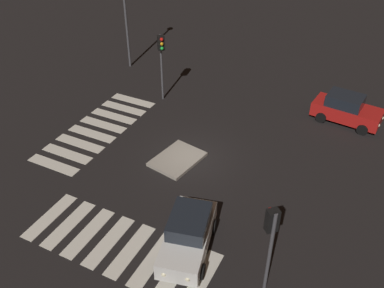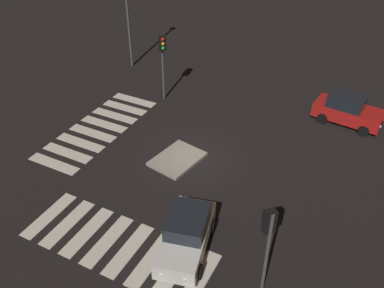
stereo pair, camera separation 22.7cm
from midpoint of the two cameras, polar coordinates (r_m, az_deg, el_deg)
name	(u,v)px [view 1 (the left image)]	position (r m, az deg, el deg)	size (l,w,h in m)	color
ground_plane	(192,158)	(23.88, -0.27, -1.95)	(80.00, 80.00, 0.00)	black
traffic_island	(177,159)	(23.69, -2.27, -2.07)	(3.22, 2.64, 0.18)	gray
car_red	(346,109)	(28.31, 20.01, 4.46)	(2.34, 4.37, 1.84)	red
car_white	(188,234)	(18.47, -0.87, -12.15)	(4.44, 2.69, 1.82)	silver
traffic_light_north	(271,232)	(15.58, 10.24, -11.69)	(0.54, 0.54, 4.30)	#47474C
traffic_light_south	(161,52)	(28.00, -4.42, 12.33)	(0.53, 0.54, 4.67)	#47474C
crosswalk_near	(98,129)	(26.98, -12.92, 1.98)	(8.75, 3.20, 0.02)	silver
crosswalk_side	(119,246)	(19.49, -10.16, -13.47)	(3.20, 8.75, 0.02)	silver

